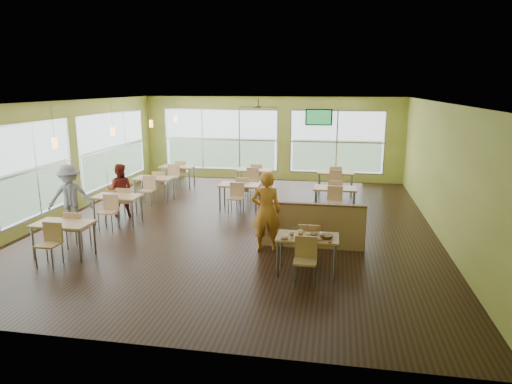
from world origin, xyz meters
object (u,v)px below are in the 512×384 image
(half_wall_divider, at_px, (311,226))
(man_plaid, at_px, (266,211))
(main_table, at_px, (307,242))
(food_basket, at_px, (326,236))

(half_wall_divider, bearing_deg, man_plaid, -160.22)
(main_table, height_order, half_wall_divider, half_wall_divider)
(half_wall_divider, distance_m, man_plaid, 1.11)
(half_wall_divider, relative_size, man_plaid, 1.33)
(main_table, distance_m, food_basket, 0.40)
(half_wall_divider, xyz_separation_m, man_plaid, (-0.98, -0.35, 0.38))
(man_plaid, bearing_deg, half_wall_divider, -172.65)
(main_table, distance_m, half_wall_divider, 1.45)
(half_wall_divider, xyz_separation_m, food_basket, (0.36, -1.49, 0.26))
(man_plaid, height_order, food_basket, man_plaid)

